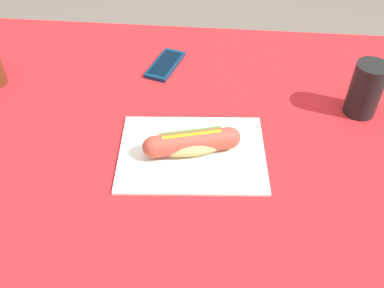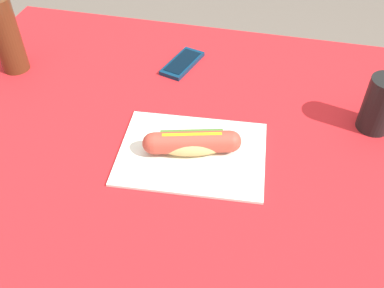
% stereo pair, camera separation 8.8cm
% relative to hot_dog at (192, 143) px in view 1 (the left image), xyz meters
% --- Properties ---
extents(dining_table, '(1.22, 0.97, 0.77)m').
position_rel_hot_dog_xyz_m(dining_table, '(-0.07, 0.06, -0.16)').
color(dining_table, brown).
rests_on(dining_table, ground).
extents(paper_wrapper, '(0.33, 0.25, 0.01)m').
position_rel_hot_dog_xyz_m(paper_wrapper, '(0.00, -0.00, -0.03)').
color(paper_wrapper, silver).
rests_on(paper_wrapper, dining_table).
extents(hot_dog, '(0.20, 0.09, 0.05)m').
position_rel_hot_dog_xyz_m(hot_dog, '(0.00, 0.00, 0.00)').
color(hot_dog, '#DBB26B').
rests_on(hot_dog, paper_wrapper).
extents(cell_phone, '(0.10, 0.15, 0.01)m').
position_rel_hot_dog_xyz_m(cell_phone, '(-0.10, 0.32, -0.03)').
color(cell_phone, '#0A2D4C').
rests_on(cell_phone, dining_table).
extents(drinking_cup, '(0.07, 0.07, 0.13)m').
position_rel_hot_dog_xyz_m(drinking_cup, '(0.38, 0.18, 0.03)').
color(drinking_cup, black).
rests_on(drinking_cup, dining_table).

